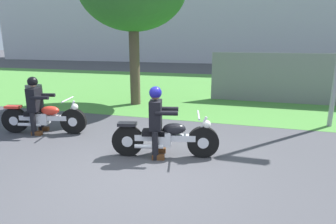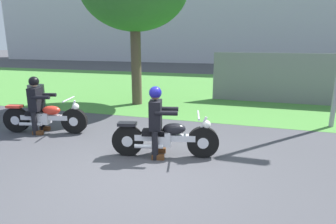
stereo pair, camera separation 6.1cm
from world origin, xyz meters
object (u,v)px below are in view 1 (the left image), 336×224
motorcycle_lead (165,138)px  trash_can (35,96)px  rider_follow (35,101)px  rider_lead (157,116)px  motorcycle_follow (44,118)px

motorcycle_lead → trash_can: (-5.54, 2.87, 0.00)m
rider_follow → trash_can: rider_follow is taller
rider_lead → rider_follow: (-3.27, 0.56, 0.00)m
motorcycle_lead → trash_can: size_ratio=2.68×
rider_lead → rider_follow: rider_follow is taller
motorcycle_lead → rider_lead: (-0.16, -0.04, 0.43)m
motorcycle_lead → trash_can: 6.24m
rider_follow → trash_can: bearing=118.8°
rider_lead → trash_can: rider_lead is taller
motorcycle_lead → rider_follow: rider_follow is taller
motorcycle_follow → rider_lead: bearing=-24.0°
trash_can → motorcycle_lead: bearing=-27.4°
motorcycle_follow → trash_can: motorcycle_follow is taller
motorcycle_follow → rider_follow: 0.46m
motorcycle_lead → rider_follow: 3.51m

